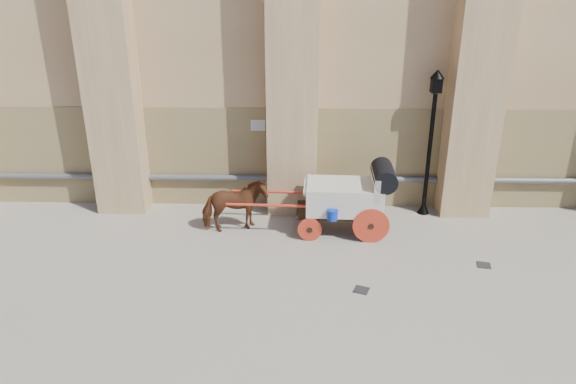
{
  "coord_description": "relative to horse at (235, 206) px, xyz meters",
  "views": [
    {
      "loc": [
        -0.74,
        -10.48,
        6.19
      ],
      "look_at": [
        -1.08,
        2.21,
        1.13
      ],
      "focal_mm": 32.0,
      "sensor_mm": 36.0,
      "label": 1
    }
  ],
  "objects": [
    {
      "name": "ground",
      "position": [
        2.52,
        -2.17,
        -0.73
      ],
      "size": [
        90.0,
        90.0,
        0.0
      ],
      "primitive_type": "plane",
      "color": "gray",
      "rests_on": "ground"
    },
    {
      "name": "drain_grate_far",
      "position": [
        6.19,
        -1.75,
        -0.72
      ],
      "size": [
        0.38,
        0.38,
        0.01
      ],
      "primitive_type": "cube",
      "rotation": [
        0.0,
        0.0,
        -0.23
      ],
      "color": "black",
      "rests_on": "ground"
    },
    {
      "name": "drain_grate_near",
      "position": [
        3.13,
        -2.92,
        -0.72
      ],
      "size": [
        0.41,
        0.41,
        0.01
      ],
      "primitive_type": "cube",
      "rotation": [
        0.0,
        0.0,
        -0.37
      ],
      "color": "black",
      "rests_on": "ground"
    },
    {
      "name": "horse",
      "position": [
        0.0,
        0.0,
        0.0
      ],
      "size": [
        1.88,
        1.24,
        1.46
      ],
      "primitive_type": "imported",
      "rotation": [
        0.0,
        0.0,
        1.86
      ],
      "color": "brown",
      "rests_on": "ground"
    },
    {
      "name": "street_lamp",
      "position": [
        5.4,
        1.32,
        1.5
      ],
      "size": [
        0.39,
        0.39,
        4.18
      ],
      "color": "black",
      "rests_on": "ground"
    },
    {
      "name": "carriage",
      "position": [
        3.09,
        0.06,
        0.31
      ],
      "size": [
        4.46,
        1.6,
        1.93
      ],
      "rotation": [
        0.0,
        0.0,
        -0.04
      ],
      "color": "black",
      "rests_on": "ground"
    }
  ]
}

